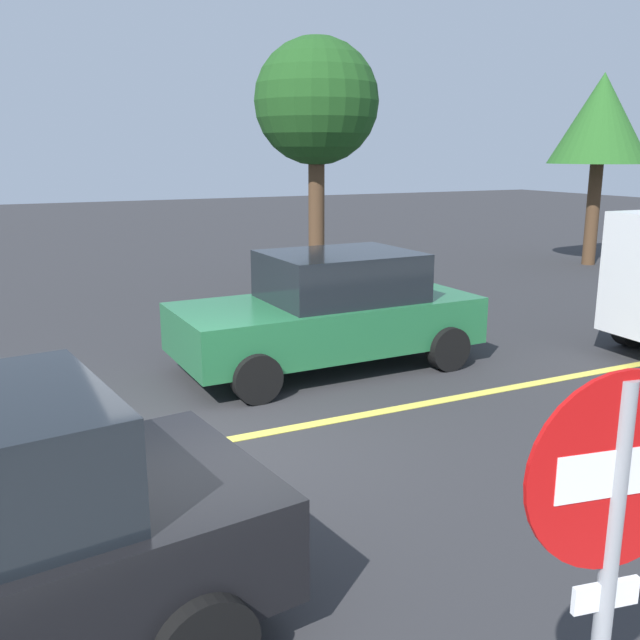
{
  "coord_description": "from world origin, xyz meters",
  "views": [
    {
      "loc": [
        -2.05,
        -6.8,
        3.06
      ],
      "look_at": [
        1.65,
        0.78,
        1.03
      ],
      "focal_mm": 39.11,
      "sensor_mm": 36.0,
      "label": 1
    }
  ],
  "objects_px": {
    "stop_sign": "(609,562)",
    "car_green_near_curb": "(330,311)",
    "tree_left_verge": "(601,120)",
    "tree_centre_verge": "(316,104)"
  },
  "relations": [
    {
      "from": "stop_sign",
      "to": "tree_left_verge",
      "type": "bearing_deg",
      "value": 43.27
    },
    {
      "from": "car_green_near_curb",
      "to": "tree_left_verge",
      "type": "xyz_separation_m",
      "value": [
        10.87,
        5.4,
        3.06
      ]
    },
    {
      "from": "car_green_near_curb",
      "to": "tree_left_verge",
      "type": "distance_m",
      "value": 12.52
    },
    {
      "from": "car_green_near_curb",
      "to": "tree_centre_verge",
      "type": "distance_m",
      "value": 6.55
    },
    {
      "from": "stop_sign",
      "to": "car_green_near_curb",
      "type": "bearing_deg",
      "value": 70.89
    },
    {
      "from": "car_green_near_curb",
      "to": "tree_centre_verge",
      "type": "bearing_deg",
      "value": 66.3
    },
    {
      "from": "car_green_near_curb",
      "to": "tree_centre_verge",
      "type": "relative_size",
      "value": 0.81
    },
    {
      "from": "stop_sign",
      "to": "tree_centre_verge",
      "type": "distance_m",
      "value": 13.5
    },
    {
      "from": "stop_sign",
      "to": "tree_left_verge",
      "type": "xyz_separation_m",
      "value": [
        13.35,
        12.57,
        2.3
      ]
    },
    {
      "from": "tree_left_verge",
      "to": "tree_centre_verge",
      "type": "relative_size",
      "value": 0.94
    }
  ]
}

